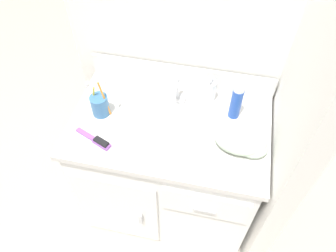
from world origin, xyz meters
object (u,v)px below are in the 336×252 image
Objects in this scene: hairbrush at (97,141)px; toothbrush_cup at (100,104)px; shaving_cream_can at (236,102)px; soap_dispenser at (209,90)px; hand_towel at (243,141)px.

toothbrush_cup is at bearing 125.67° from hairbrush.
hairbrush is at bearing -153.28° from shaving_cream_can.
toothbrush_cup is 1.13× the size of shaving_cream_can.
soap_dispenser is 0.15m from shaving_cream_can.
toothbrush_cup is 0.66m from hand_towel.
hairbrush is (-0.56, -0.28, -0.08)m from shaving_cream_can.
soap_dispenser is 0.81× the size of hairbrush.
soap_dispenser is at bearing 148.54° from shaving_cream_can.
toothbrush_cup reaches higher than hairbrush.
shaving_cream_can is at bearing -31.46° from soap_dispenser.
soap_dispenser is 0.31m from hand_towel.
toothbrush_cup is 0.51m from soap_dispenser.
shaving_cream_can reaches higher than hairbrush.
hairbrush is at bearing -169.53° from hand_towel.
toothbrush_cup is 1.14× the size of hairbrush.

